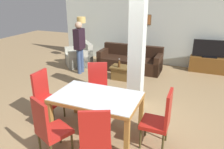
# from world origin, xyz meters

# --- Properties ---
(ground_plane) EXTENTS (18.00, 18.00, 0.00)m
(ground_plane) POSITION_xyz_m (0.00, 0.00, 0.00)
(ground_plane) COLOR #9A7C55
(back_wall) EXTENTS (7.20, 0.09, 2.70)m
(back_wall) POSITION_xyz_m (-0.00, 4.68, 1.35)
(back_wall) COLOR silver
(back_wall) RESTS_ON ground_plane
(divider_pillar) EXTENTS (0.32, 0.33, 2.70)m
(divider_pillar) POSITION_xyz_m (0.35, 1.36, 1.35)
(divider_pillar) COLOR silver
(divider_pillar) RESTS_ON ground_plane
(dining_table) EXTENTS (1.59, 0.99, 0.76)m
(dining_table) POSITION_xyz_m (0.00, 0.00, 0.61)
(dining_table) COLOR #A17233
(dining_table) RESTS_ON ground_plane
(dining_chair_head_right) EXTENTS (0.46, 0.46, 1.06)m
(dining_chair_head_right) POSITION_xyz_m (1.18, 0.00, 0.56)
(dining_chair_head_right) COLOR #AC1D15
(dining_chair_head_right) RESTS_ON ground_plane
(dining_chair_far_left) EXTENTS (0.61, 0.61, 1.06)m
(dining_chair_far_left) POSITION_xyz_m (-0.39, 0.86, 0.56)
(dining_chair_far_left) COLOR #AE1F1B
(dining_chair_far_left) RESTS_ON ground_plane
(dining_chair_near_right) EXTENTS (0.61, 0.61, 1.06)m
(dining_chair_near_right) POSITION_xyz_m (0.39, -0.86, 0.56)
(dining_chair_near_right) COLOR #AF1C16
(dining_chair_near_right) RESTS_ON ground_plane
(dining_chair_near_left) EXTENTS (0.60, 0.60, 1.06)m
(dining_chair_near_left) POSITION_xyz_m (-0.39, -0.92, 0.56)
(dining_chair_near_left) COLOR #AC1F19
(dining_chair_near_left) RESTS_ON ground_plane
(dining_chair_head_left) EXTENTS (0.46, 0.46, 1.06)m
(dining_chair_head_left) POSITION_xyz_m (-1.16, 0.00, 0.56)
(dining_chair_head_left) COLOR #AE1F1B
(dining_chair_head_left) RESTS_ON ground_plane
(sofa) EXTENTS (2.12, 0.86, 0.81)m
(sofa) POSITION_xyz_m (-0.51, 3.66, 0.28)
(sofa) COLOR black
(sofa) RESTS_ON ground_plane
(armchair) EXTENTS (1.22, 1.22, 0.83)m
(armchair) POSITION_xyz_m (-2.35, 3.41, 0.29)
(armchair) COLOR #B3B4A3
(armchair) RESTS_ON ground_plane
(coffee_table) EXTENTS (0.64, 0.46, 0.41)m
(coffee_table) POSITION_xyz_m (-0.48, 2.71, 0.21)
(coffee_table) COLOR brown
(coffee_table) RESTS_ON ground_plane
(bottle) EXTENTS (0.08, 0.08, 0.26)m
(bottle) POSITION_xyz_m (-0.53, 2.61, 0.51)
(bottle) COLOR #4C2D14
(bottle) RESTS_ON coffee_table
(tv_stand) EXTENTS (1.21, 0.40, 0.51)m
(tv_stand) POSITION_xyz_m (1.99, 4.40, 0.26)
(tv_stand) COLOR brown
(tv_stand) RESTS_ON ground_plane
(tv_screen) EXTENTS (1.11, 0.25, 0.58)m
(tv_screen) POSITION_xyz_m (1.99, 4.40, 0.79)
(tv_screen) COLOR black
(tv_screen) RESTS_ON tv_stand
(floor_lamp) EXTENTS (0.32, 0.32, 1.66)m
(floor_lamp) POSITION_xyz_m (-2.58, 4.04, 1.40)
(floor_lamp) COLOR #B7B7BC
(floor_lamp) RESTS_ON ground_plane
(standing_person) EXTENTS (0.23, 0.38, 1.68)m
(standing_person) POSITION_xyz_m (-1.93, 2.73, 0.97)
(standing_person) COLOR #384B72
(standing_person) RESTS_ON ground_plane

